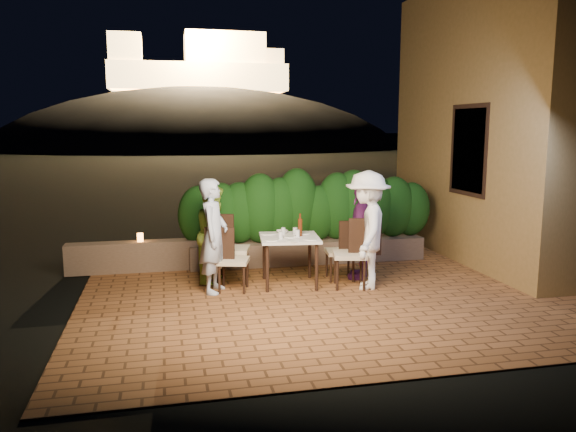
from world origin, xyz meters
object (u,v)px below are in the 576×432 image
object	(u,v)px
chair_left_back	(233,248)
chair_left_front	(233,259)
diner_purple	(361,230)
chair_right_front	(350,253)
chair_right_back	(340,250)
beer_bottle	(300,225)
bowl	(282,232)
parapet_lamp	(140,237)
dining_table	(289,261)
diner_white	(367,230)
diner_blue	(214,236)
diner_green	(215,234)

from	to	relation	value
chair_left_back	chair_left_front	bearing A→B (deg)	-81.27
diner_purple	chair_left_front	bearing A→B (deg)	-54.62
chair_right_front	chair_right_back	xyz separation A→B (m)	(-0.01, 0.45, -0.06)
beer_bottle	bowl	xyz separation A→B (m)	(-0.22, 0.28, -0.15)
chair_left_back	parapet_lamp	bearing A→B (deg)	160.37
chair_left_back	chair_right_back	bearing A→B (deg)	6.10
dining_table	diner_white	xyz separation A→B (m)	(1.09, -0.40, 0.51)
bowl	parapet_lamp	distance (m)	2.45
chair_left_front	beer_bottle	bearing A→B (deg)	23.43
chair_left_back	diner_blue	bearing A→B (deg)	-108.49
chair_right_back	bowl	bearing A→B (deg)	-4.36
bowl	chair_left_front	distance (m)	0.97
diner_white	diner_purple	xyz separation A→B (m)	(0.10, 0.54, -0.10)
bowl	parapet_lamp	world-z (taller)	bowl
bowl	diner_green	world-z (taller)	diner_green
beer_bottle	chair_right_back	size ratio (longest dim) A/B	0.37
dining_table	chair_right_back	distance (m)	0.86
chair_right_front	diner_green	world-z (taller)	diner_green
diner_green	diner_blue	bearing A→B (deg)	-167.37
bowl	diner_white	world-z (taller)	diner_white
chair_left_front	chair_left_back	xyz separation A→B (m)	(0.05, 0.50, 0.06)
chair_left_front	diner_white	bearing A→B (deg)	7.57
bowl	diner_blue	size ratio (longest dim) A/B	0.11
diner_purple	diner_white	bearing A→B (deg)	17.34
bowl	dining_table	bearing A→B (deg)	-80.49
chair_left_back	diner_white	bearing A→B (deg)	-7.59
chair_left_back	chair_right_front	size ratio (longest dim) A/B	1.01
diner_green	diner_white	world-z (taller)	diner_white
chair_right_back	diner_blue	world-z (taller)	diner_blue
beer_bottle	diner_green	bearing A→B (deg)	161.39
beer_bottle	chair_right_front	bearing A→B (deg)	-26.33
beer_bottle	diner_purple	bearing A→B (deg)	6.53
dining_table	diner_white	bearing A→B (deg)	-20.28
beer_bottle	diner_purple	distance (m)	1.04
chair_left_front	diner_purple	xyz separation A→B (m)	(2.07, 0.26, 0.30)
diner_blue	parapet_lamp	xyz separation A→B (m)	(-1.10, 1.48, -0.26)
bowl	diner_green	bearing A→B (deg)	171.91
diner_blue	diner_purple	bearing A→B (deg)	-63.65
chair_left_front	diner_white	distance (m)	2.03
dining_table	diner_purple	distance (m)	1.27
beer_bottle	chair_left_front	xyz separation A→B (m)	(-1.04, -0.14, -0.45)
chair_left_back	dining_table	bearing A→B (deg)	-10.21
diner_white	chair_left_front	bearing A→B (deg)	-75.63
chair_right_back	diner_purple	bearing A→B (deg)	-172.20
bowl	chair_right_back	size ratio (longest dim) A/B	0.19
diner_blue	diner_purple	xyz separation A→B (m)	(2.35, 0.26, -0.06)
chair_left_back	diner_blue	world-z (taller)	diner_blue
chair_left_front	chair_left_back	distance (m)	0.51
dining_table	diner_purple	world-z (taller)	diner_purple
diner_green	parapet_lamp	xyz separation A→B (m)	(-1.16, 0.91, -0.18)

